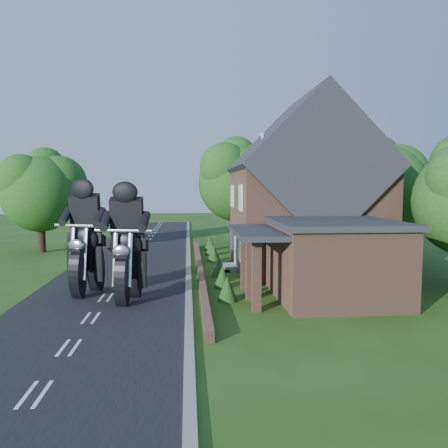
{
  "coord_description": "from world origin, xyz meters",
  "views": [
    {
      "loc": [
        3.64,
        -19.26,
        4.93
      ],
      "look_at": [
        5.65,
        5.0,
        2.8
      ],
      "focal_mm": 35.0,
      "sensor_mm": 36.0,
      "label": 1
    }
  ],
  "objects": [
    {
      "name": "tree_behind_left",
      "position": [
        8.16,
        17.13,
        5.73
      ],
      "size": [
        6.94,
        6.4,
        9.16
      ],
      "color": "black",
      "rests_on": "ground"
    },
    {
      "name": "tree_house_right",
      "position": [
        16.65,
        8.62,
        5.19
      ],
      "size": [
        6.51,
        6.0,
        8.4
      ],
      "color": "black",
      "rests_on": "ground"
    },
    {
      "name": "motorcycle_follow",
      "position": [
        -0.92,
        0.62,
        0.79
      ],
      "size": [
        0.98,
        1.73,
        1.57
      ],
      "primitive_type": null,
      "rotation": [
        0.0,
        0.0,
        2.79
      ],
      "color": "black",
      "rests_on": "ground"
    },
    {
      "name": "motorcycle_lead",
      "position": [
        1.1,
        -0.83,
        0.76
      ],
      "size": [
        0.78,
        1.69,
        1.53
      ],
      "primitive_type": null,
      "rotation": [
        0.0,
        0.0,
        2.91
      ],
      "color": "black",
      "rests_on": "ground"
    },
    {
      "name": "shrub_b",
      "position": [
        5.3,
        1.5,
        0.55
      ],
      "size": [
        0.9,
        0.9,
        1.1
      ],
      "primitive_type": "cone",
      "color": "#173C13",
      "rests_on": "ground"
    },
    {
      "name": "shrub_a",
      "position": [
        5.3,
        -1.0,
        0.55
      ],
      "size": [
        0.9,
        0.9,
        1.1
      ],
      "primitive_type": "cone",
      "color": "#173C13",
      "rests_on": "ground"
    },
    {
      "name": "garden_wall",
      "position": [
        4.3,
        5.0,
        0.2
      ],
      "size": [
        0.3,
        22.0,
        0.4
      ],
      "primitive_type": "cube",
      "color": "brown",
      "rests_on": "ground"
    },
    {
      "name": "ground",
      "position": [
        0.0,
        0.0,
        0.0
      ],
      "size": [
        120.0,
        120.0,
        0.0
      ],
      "primitive_type": "plane",
      "color": "#244814",
      "rests_on": "ground"
    },
    {
      "name": "shrub_e",
      "position": [
        5.3,
        11.5,
        0.55
      ],
      "size": [
        0.9,
        0.9,
        1.1
      ],
      "primitive_type": "cone",
      "color": "#173C13",
      "rests_on": "ground"
    },
    {
      "name": "tree_far_road",
      "position": [
        -6.86,
        14.11,
        4.84
      ],
      "size": [
        6.08,
        5.6,
        7.84
      ],
      "color": "black",
      "rests_on": "ground"
    },
    {
      "name": "shrub_c",
      "position": [
        5.3,
        4.0,
        0.55
      ],
      "size": [
        0.9,
        0.9,
        1.1
      ],
      "primitive_type": "cone",
      "color": "#173C13",
      "rests_on": "ground"
    },
    {
      "name": "shrub_d",
      "position": [
        5.3,
        9.0,
        0.55
      ],
      "size": [
        0.9,
        0.9,
        1.1
      ],
      "primitive_type": "cone",
      "color": "#173C13",
      "rests_on": "ground"
    },
    {
      "name": "road",
      "position": [
        0.0,
        0.0,
        0.01
      ],
      "size": [
        7.0,
        80.0,
        0.02
      ],
      "primitive_type": "cube",
      "color": "black",
      "rests_on": "ground"
    },
    {
      "name": "kerb",
      "position": [
        3.65,
        0.0,
        0.06
      ],
      "size": [
        0.3,
        80.0,
        0.12
      ],
      "primitive_type": "cube",
      "color": "gray",
      "rests_on": "ground"
    },
    {
      "name": "annex",
      "position": [
        9.87,
        -0.8,
        1.77
      ],
      "size": [
        7.05,
        5.94,
        3.44
      ],
      "color": "brown",
      "rests_on": "ground"
    },
    {
      "name": "tree_behind_house",
      "position": [
        14.18,
        16.14,
        6.23
      ],
      "size": [
        7.81,
        7.2,
        10.08
      ],
      "color": "black",
      "rests_on": "ground"
    },
    {
      "name": "shrub_f",
      "position": [
        5.3,
        14.0,
        0.55
      ],
      "size": [
        0.9,
        0.9,
        1.1
      ],
      "primitive_type": "cone",
      "color": "#173C13",
      "rests_on": "ground"
    },
    {
      "name": "house",
      "position": [
        10.49,
        6.0,
        4.34
      ],
      "size": [
        9.54,
        8.64,
        10.24
      ],
      "color": "brown",
      "rests_on": "ground"
    }
  ]
}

